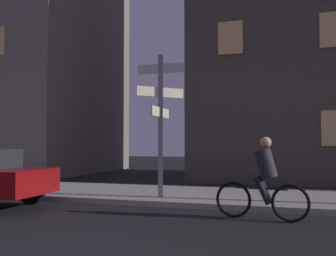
{
  "coord_description": "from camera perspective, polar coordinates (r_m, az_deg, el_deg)",
  "views": [
    {
      "loc": [
        2.28,
        -3.18,
        1.47
      ],
      "look_at": [
        -0.67,
        6.2,
        1.87
      ],
      "focal_mm": 41.55,
      "sensor_mm": 36.0,
      "label": 1
    }
  ],
  "objects": [
    {
      "name": "building_left_block",
      "position": [
        23.26,
        -20.02,
        16.81
      ],
      "size": [
        8.45,
        8.33,
        18.1
      ],
      "color": "slate",
      "rests_on": "ground_plane"
    },
    {
      "name": "sidewalk_kerb",
      "position": [
        10.56,
        4.91,
        -9.96
      ],
      "size": [
        40.0,
        3.33,
        0.14
      ],
      "primitive_type": "cube",
      "color": "#9E9991",
      "rests_on": "ground_plane"
    },
    {
      "name": "signpost",
      "position": [
        9.82,
        -1.11,
        2.13
      ],
      "size": [
        1.22,
        1.31,
        3.59
      ],
      "color": "gray",
      "rests_on": "sidewalk_kerb"
    },
    {
      "name": "cyclist",
      "position": [
        7.8,
        13.83,
        -7.6
      ],
      "size": [
        1.81,
        0.38,
        1.61
      ],
      "color": "black",
      "rests_on": "ground_plane"
    }
  ]
}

